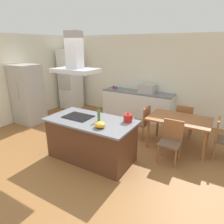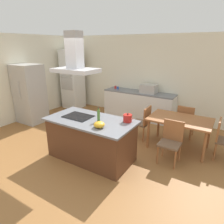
{
  "view_description": "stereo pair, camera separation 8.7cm",
  "coord_description": "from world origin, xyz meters",
  "px_view_note": "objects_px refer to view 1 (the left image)",
  "views": [
    {
      "loc": [
        2.33,
        -3.08,
        2.38
      ],
      "look_at": [
        0.28,
        0.4,
        1.0
      ],
      "focal_mm": 31.68,
      "sensor_mm": 36.0,
      "label": 1
    },
    {
      "loc": [
        2.4,
        -3.03,
        2.38
      ],
      "look_at": [
        0.28,
        0.4,
        1.0
      ],
      "focal_mm": 31.68,
      "sensor_mm": 36.0,
      "label": 2
    }
  ],
  "objects_px": {
    "olive_oil_bottle": "(99,115)",
    "coffee_mug_red": "(114,87)",
    "tea_kettle": "(128,118)",
    "wall_oven_stack": "(70,80)",
    "range_hood": "(75,60)",
    "dining_table": "(179,121)",
    "chair_facing_island": "(171,138)",
    "countertop_microwave": "(147,89)",
    "chair_at_right_end": "(222,136)",
    "coffee_mug_blue": "(116,88)",
    "chair_facing_back_wall": "(184,119)",
    "chair_at_left_end": "(143,121)",
    "cooktop": "(78,117)",
    "refrigerator": "(28,94)",
    "mixing_bowl": "(100,125)"
  },
  "relations": [
    {
      "from": "coffee_mug_blue",
      "to": "chair_facing_island",
      "type": "relative_size",
      "value": 0.1
    },
    {
      "from": "cooktop",
      "to": "coffee_mug_red",
      "type": "bearing_deg",
      "value": 105.34
    },
    {
      "from": "chair_at_right_end",
      "to": "countertop_microwave",
      "type": "bearing_deg",
      "value": 147.96
    },
    {
      "from": "dining_table",
      "to": "chair_facing_island",
      "type": "bearing_deg",
      "value": -90.0
    },
    {
      "from": "cooktop",
      "to": "chair_facing_island",
      "type": "height_order",
      "value": "cooktop"
    },
    {
      "from": "range_hood",
      "to": "cooktop",
      "type": "bearing_deg",
      "value": 0.0
    },
    {
      "from": "olive_oil_bottle",
      "to": "coffee_mug_red",
      "type": "relative_size",
      "value": 3.18
    },
    {
      "from": "coffee_mug_blue",
      "to": "refrigerator",
      "type": "bearing_deg",
      "value": -133.15
    },
    {
      "from": "cooktop",
      "to": "coffee_mug_blue",
      "type": "relative_size",
      "value": 6.67
    },
    {
      "from": "mixing_bowl",
      "to": "dining_table",
      "type": "height_order",
      "value": "mixing_bowl"
    },
    {
      "from": "coffee_mug_red",
      "to": "chair_at_left_end",
      "type": "bearing_deg",
      "value": -40.48
    },
    {
      "from": "refrigerator",
      "to": "tea_kettle",
      "type": "bearing_deg",
      "value": -7.08
    },
    {
      "from": "tea_kettle",
      "to": "chair_at_right_end",
      "type": "relative_size",
      "value": 0.26
    },
    {
      "from": "range_hood",
      "to": "chair_facing_back_wall",
      "type": "bearing_deg",
      "value": 49.13
    },
    {
      "from": "countertop_microwave",
      "to": "coffee_mug_blue",
      "type": "height_order",
      "value": "countertop_microwave"
    },
    {
      "from": "coffee_mug_red",
      "to": "chair_facing_back_wall",
      "type": "relative_size",
      "value": 0.1
    },
    {
      "from": "refrigerator",
      "to": "chair_at_left_end",
      "type": "height_order",
      "value": "refrigerator"
    },
    {
      "from": "tea_kettle",
      "to": "coffee_mug_blue",
      "type": "distance_m",
      "value": 3.09
    },
    {
      "from": "coffee_mug_blue",
      "to": "chair_facing_island",
      "type": "height_order",
      "value": "coffee_mug_blue"
    },
    {
      "from": "tea_kettle",
      "to": "dining_table",
      "type": "height_order",
      "value": "tea_kettle"
    },
    {
      "from": "refrigerator",
      "to": "chair_at_left_end",
      "type": "bearing_deg",
      "value": 11.05
    },
    {
      "from": "coffee_mug_blue",
      "to": "refrigerator",
      "type": "height_order",
      "value": "refrigerator"
    },
    {
      "from": "refrigerator",
      "to": "chair_facing_back_wall",
      "type": "xyz_separation_m",
      "value": [
        4.48,
        1.36,
        -0.4
      ]
    },
    {
      "from": "cooktop",
      "to": "olive_oil_bottle",
      "type": "height_order",
      "value": "olive_oil_bottle"
    },
    {
      "from": "coffee_mug_blue",
      "to": "chair_at_left_end",
      "type": "relative_size",
      "value": 0.1
    },
    {
      "from": "dining_table",
      "to": "chair_at_right_end",
      "type": "bearing_deg",
      "value": 0.0
    },
    {
      "from": "olive_oil_bottle",
      "to": "mixing_bowl",
      "type": "xyz_separation_m",
      "value": [
        0.21,
        -0.27,
        -0.06
      ]
    },
    {
      "from": "olive_oil_bottle",
      "to": "chair_at_left_end",
      "type": "height_order",
      "value": "olive_oil_bottle"
    },
    {
      "from": "range_hood",
      "to": "coffee_mug_red",
      "type": "bearing_deg",
      "value": 105.34
    },
    {
      "from": "countertop_microwave",
      "to": "chair_facing_island",
      "type": "xyz_separation_m",
      "value": [
        1.37,
        -2.09,
        -0.53
      ]
    },
    {
      "from": "dining_table",
      "to": "range_hood",
      "type": "bearing_deg",
      "value": -141.6
    },
    {
      "from": "cooktop",
      "to": "chair_at_right_end",
      "type": "height_order",
      "value": "cooktop"
    },
    {
      "from": "wall_oven_stack",
      "to": "range_hood",
      "type": "distance_m",
      "value": 3.82
    },
    {
      "from": "coffee_mug_blue",
      "to": "tea_kettle",
      "type": "bearing_deg",
      "value": -56.15
    },
    {
      "from": "tea_kettle",
      "to": "coffee_mug_red",
      "type": "relative_size",
      "value": 2.56
    },
    {
      "from": "olive_oil_bottle",
      "to": "cooktop",
      "type": "bearing_deg",
      "value": -177.04
    },
    {
      "from": "coffee_mug_blue",
      "to": "wall_oven_stack",
      "type": "xyz_separation_m",
      "value": [
        -1.9,
        -0.22,
        0.16
      ]
    },
    {
      "from": "olive_oil_bottle",
      "to": "coffee_mug_blue",
      "type": "relative_size",
      "value": 3.18
    },
    {
      "from": "mixing_bowl",
      "to": "tea_kettle",
      "type": "bearing_deg",
      "value": 59.62
    },
    {
      "from": "tea_kettle",
      "to": "chair_facing_back_wall",
      "type": "height_order",
      "value": "tea_kettle"
    },
    {
      "from": "mixing_bowl",
      "to": "countertop_microwave",
      "type": "xyz_separation_m",
      "value": [
        -0.27,
        3.13,
        0.08
      ]
    },
    {
      "from": "olive_oil_bottle",
      "to": "coffee_mug_red",
      "type": "xyz_separation_m",
      "value": [
        -1.32,
        2.89,
        -0.08
      ]
    },
    {
      "from": "tea_kettle",
      "to": "coffee_mug_red",
      "type": "bearing_deg",
      "value": 125.19
    },
    {
      "from": "cooktop",
      "to": "countertop_microwave",
      "type": "distance_m",
      "value": 2.92
    },
    {
      "from": "chair_at_right_end",
      "to": "chair_at_left_end",
      "type": "bearing_deg",
      "value": 180.0
    },
    {
      "from": "chair_facing_back_wall",
      "to": "chair_at_right_end",
      "type": "height_order",
      "value": "same"
    },
    {
      "from": "mixing_bowl",
      "to": "coffee_mug_red",
      "type": "height_order",
      "value": "mixing_bowl"
    },
    {
      "from": "chair_at_right_end",
      "to": "tea_kettle",
      "type": "bearing_deg",
      "value": -145.79
    },
    {
      "from": "chair_at_right_end",
      "to": "range_hood",
      "type": "xyz_separation_m",
      "value": [
        -2.75,
        -1.45,
        1.59
      ]
    },
    {
      "from": "refrigerator",
      "to": "countertop_microwave",
      "type": "bearing_deg",
      "value": 34.32
    }
  ]
}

